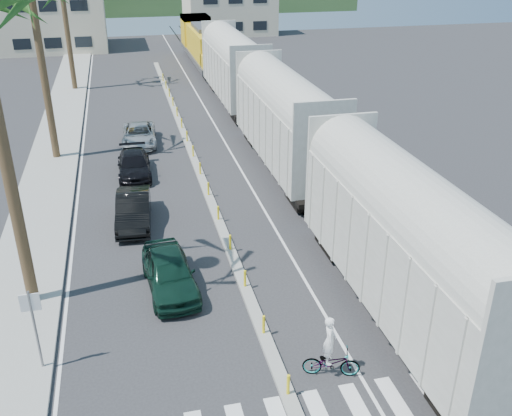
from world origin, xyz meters
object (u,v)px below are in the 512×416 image
Objects in this scene: car_lead at (170,272)px; street_sign at (33,319)px; cyclist at (331,357)px; car_second at (134,210)px.

street_sign is at bearing -144.68° from car_lead.
cyclist is (8.88, -2.35, -1.28)m from street_sign.
car_lead is at bearing 53.77° from cyclist.
car_lead is 7.50m from cyclist.
car_second is 13.37m from cyclist.
cyclist is (4.43, -6.06, -0.08)m from car_lead.
car_lead is (4.45, 3.70, -1.20)m from street_sign.
car_second is (3.33, 9.81, -1.23)m from street_sign.
cyclist is at bearing -14.85° from street_sign.
car_second is at bearing 95.92° from car_lead.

